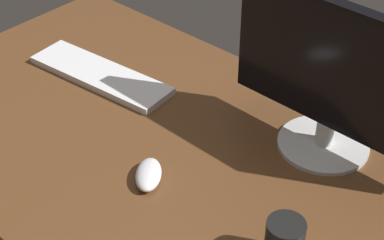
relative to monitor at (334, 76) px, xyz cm
name	(u,v)px	position (x,y,z in cm)	size (l,w,h in cm)	color
desk	(155,142)	(-30.88, -24.27, -20.42)	(140.00, 84.00, 2.00)	brown
monitor	(334,76)	(0.00, 0.00, 0.00)	(49.52, 21.17, 36.29)	silver
keyboard	(100,75)	(-59.93, -15.45, -18.48)	(41.66, 11.82, 1.88)	white
computer_mouse	(149,175)	(-21.93, -35.16, -17.86)	(10.46, 5.60, 3.11)	silver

